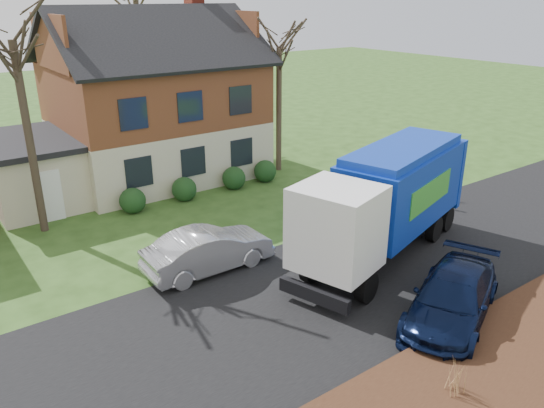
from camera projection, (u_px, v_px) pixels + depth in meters
ground at (300, 304)px, 15.69m from camera, size 120.00×120.00×0.00m
road at (300, 303)px, 15.68m from camera, size 80.00×7.00×0.02m
mulch_verge at (451, 403)px, 11.64m from camera, size 80.00×3.50×0.30m
main_house at (145, 95)px, 25.49m from camera, size 12.95×8.95×9.26m
garbage_truck at (388, 197)px, 17.94m from camera, size 9.03×4.74×3.74m
silver_sedan at (209, 250)px, 17.39m from camera, size 4.35×1.52×1.43m
navy_wagon at (452, 298)px, 14.65m from camera, size 5.17×3.71×1.39m
tree_front_west at (6, 7)px, 17.60m from camera, size 3.32×3.32×9.88m
tree_front_east at (279, 26)px, 25.12m from camera, size 3.17×3.17×8.80m
grass_clump_mid at (456, 375)px, 11.62m from camera, size 0.32×0.26×0.89m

